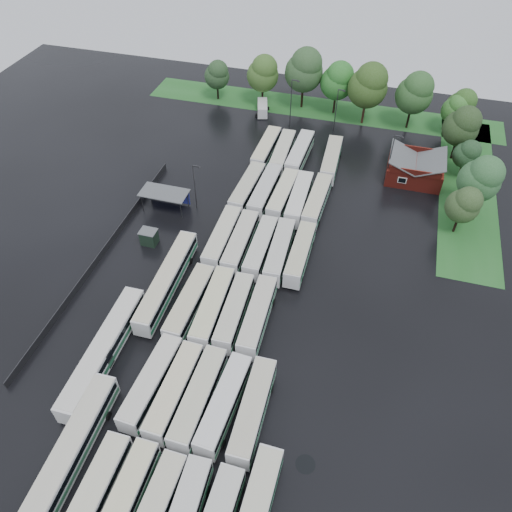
# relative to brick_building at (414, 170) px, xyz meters

# --- Properties ---
(ground) EXTENTS (160.00, 160.00, 0.00)m
(ground) POSITION_rel_brick_building_xyz_m (-24.00, -42.77, -1.87)
(ground) COLOR black
(ground) RESTS_ON ground
(brick_building) EXTENTS (10.07, 8.60, 5.39)m
(brick_building) POSITION_rel_brick_building_xyz_m (0.00, 0.00, 0.00)
(brick_building) COLOR maroon
(brick_building) RESTS_ON ground
(wash_shed) EXTENTS (8.20, 4.20, 3.58)m
(wash_shed) POSITION_rel_brick_building_xyz_m (-41.20, -20.74, 1.12)
(wash_shed) COLOR #2D2D30
(wash_shed) RESTS_ON ground
(utility_hut) EXTENTS (2.70, 2.20, 2.62)m
(utility_hut) POSITION_rel_brick_building_xyz_m (-40.20, -30.17, -0.55)
(utility_hut) COLOR black
(utility_hut) RESTS_ON ground
(grass_strip_north) EXTENTS (80.00, 10.00, 0.01)m
(grass_strip_north) POSITION_rel_brick_building_xyz_m (-22.00, 22.03, -1.86)
(grass_strip_north) COLOR #205C21
(grass_strip_north) RESTS_ON ground
(grass_strip_east) EXTENTS (10.00, 50.00, 0.01)m
(grass_strip_east) POSITION_rel_brick_building_xyz_m (10.00, 0.03, -1.86)
(grass_strip_east) COLOR #205C21
(grass_strip_east) RESTS_ON ground
(west_fence) EXTENTS (0.10, 50.00, 1.20)m
(west_fence) POSITION_rel_brick_building_xyz_m (-46.20, -34.77, -1.27)
(west_fence) COLOR #2D2D30
(west_fence) RESTS_ON ground
(bus_r0c0) EXTENTS (2.89, 12.89, 3.58)m
(bus_r0c0) POSITION_rel_brick_building_xyz_m (-28.47, -68.97, 0.10)
(bus_r0c0) COLOR silver
(bus_r0c0) RESTS_ON ground
(bus_r0c1) EXTENTS (2.73, 12.42, 3.45)m
(bus_r0c1) POSITION_rel_brick_building_xyz_m (-25.22, -68.51, 0.03)
(bus_r0c1) COLOR silver
(bus_r0c1) RESTS_ON ground
(bus_r1c0) EXTENTS (3.25, 12.75, 3.52)m
(bus_r1c0) POSITION_rel_brick_building_xyz_m (-28.35, -54.93, 0.07)
(bus_r1c0) COLOR silver
(bus_r1c0) RESTS_ON ground
(bus_r1c1) EXTENTS (2.89, 12.71, 3.53)m
(bus_r1c1) POSITION_rel_brick_building_xyz_m (-25.19, -55.26, 0.07)
(bus_r1c1) COLOR silver
(bus_r1c1) RESTS_ON ground
(bus_r1c2) EXTENTS (2.93, 13.06, 3.63)m
(bus_r1c2) POSITION_rel_brick_building_xyz_m (-22.06, -55.32, 0.13)
(bus_r1c2) COLOR silver
(bus_r1c2) RESTS_ON ground
(bus_r1c3) EXTENTS (3.31, 12.75, 3.52)m
(bus_r1c3) POSITION_rel_brick_building_xyz_m (-18.91, -55.23, 0.07)
(bus_r1c3) COLOR silver
(bus_r1c3) RESTS_ON ground
(bus_r1c4) EXTENTS (3.01, 12.96, 3.59)m
(bus_r1c4) POSITION_rel_brick_building_xyz_m (-15.41, -55.12, 0.11)
(bus_r1c4) COLOR silver
(bus_r1c4) RESTS_ON ground
(bus_r2c0) EXTENTS (2.97, 12.96, 3.59)m
(bus_r2c0) POSITION_rel_brick_building_xyz_m (-28.47, -41.90, 0.11)
(bus_r2c0) COLOR silver
(bus_r2c0) RESTS_ON ground
(bus_r2c1) EXTENTS (3.30, 13.24, 3.66)m
(bus_r2c1) POSITION_rel_brick_building_xyz_m (-25.09, -41.73, 0.15)
(bus_r2c1) COLOR silver
(bus_r2c1) RESTS_ON ground
(bus_r2c2) EXTENTS (3.09, 12.51, 3.46)m
(bus_r2c2) POSITION_rel_brick_building_xyz_m (-22.02, -41.61, 0.04)
(bus_r2c2) COLOR silver
(bus_r2c2) RESTS_ON ground
(bus_r2c3) EXTENTS (3.10, 12.83, 3.55)m
(bus_r2c3) POSITION_rel_brick_building_xyz_m (-18.73, -41.48, 0.09)
(bus_r2c3) COLOR silver
(bus_r2c3) RESTS_ON ground
(bus_r3c0) EXTENTS (2.97, 12.99, 3.60)m
(bus_r3c0) POSITION_rel_brick_building_xyz_m (-28.45, -27.74, 0.12)
(bus_r3c0) COLOR silver
(bus_r3c0) RESTS_ON ground
(bus_r3c1) EXTENTS (2.98, 12.90, 3.58)m
(bus_r3c1) POSITION_rel_brick_building_xyz_m (-25.36, -27.98, 0.10)
(bus_r3c1) COLOR silver
(bus_r3c1) RESTS_ON ground
(bus_r3c2) EXTENTS (2.80, 12.44, 3.45)m
(bus_r3c2) POSITION_rel_brick_building_xyz_m (-22.00, -28.13, 0.03)
(bus_r3c2) COLOR silver
(bus_r3c2) RESTS_ON ground
(bus_r3c3) EXTENTS (3.21, 12.77, 3.53)m
(bus_r3c3) POSITION_rel_brick_building_xyz_m (-18.94, -28.17, 0.07)
(bus_r3c3) COLOR silver
(bus_r3c3) RESTS_ON ground
(bus_r3c4) EXTENTS (2.69, 12.41, 3.45)m
(bus_r3c4) POSITION_rel_brick_building_xyz_m (-15.75, -27.85, 0.03)
(bus_r3c4) COLOR silver
(bus_r3c4) RESTS_ON ground
(bus_r4c0) EXTENTS (3.27, 12.91, 3.56)m
(bus_r4c0) POSITION_rel_brick_building_xyz_m (-28.38, -14.05, 0.09)
(bus_r4c0) COLOR silver
(bus_r4c0) RESTS_ON ground
(bus_r4c1) EXTENTS (3.09, 13.05, 3.61)m
(bus_r4c1) POSITION_rel_brick_building_xyz_m (-25.11, -14.03, 0.12)
(bus_r4c1) COLOR silver
(bus_r4c1) RESTS_ON ground
(bus_r4c2) EXTENTS (3.09, 12.62, 3.49)m
(bus_r4c2) POSITION_rel_brick_building_xyz_m (-21.86, -14.17, 0.05)
(bus_r4c2) COLOR silver
(bus_r4c2) RESTS_ON ground
(bus_r4c3) EXTENTS (2.99, 12.93, 3.59)m
(bus_r4c3) POSITION_rel_brick_building_xyz_m (-18.87, -14.51, 0.11)
(bus_r4c3) COLOR silver
(bus_r4c3) RESTS_ON ground
(bus_r4c4) EXTENTS (3.11, 12.88, 3.57)m
(bus_r4c4) POSITION_rel_brick_building_xyz_m (-15.74, -14.28, 0.09)
(bus_r4c4) COLOR silver
(bus_r4c4) RESTS_ON ground
(bus_r5c0) EXTENTS (2.95, 12.82, 3.56)m
(bus_r5c0) POSITION_rel_brick_building_xyz_m (-28.51, -0.67, 0.09)
(bus_r5c0) COLOR silver
(bus_r5c0) RESTS_ON ground
(bus_r5c1) EXTENTS (3.06, 12.79, 3.54)m
(bus_r5c1) POSITION_rel_brick_building_xyz_m (-25.10, -1.02, 0.08)
(bus_r5c1) COLOR silver
(bus_r5c1) RESTS_ON ground
(bus_r5c2) EXTENTS (3.20, 13.17, 3.64)m
(bus_r5c2) POSITION_rel_brick_building_xyz_m (-21.81, -0.52, 0.14)
(bus_r5c2) COLOR silver
(bus_r5c2) RESTS_ON ground
(bus_r5c4) EXTENTS (3.23, 13.03, 3.60)m
(bus_r5c4) POSITION_rel_brick_building_xyz_m (-15.54, -0.92, 0.11)
(bus_r5c4) COLOR silver
(bus_r5c4) RESTS_ON ground
(artic_bus_west_a) EXTENTS (3.35, 19.49, 3.60)m
(artic_bus_west_a) POSITION_rel_brick_building_xyz_m (-33.19, -66.06, 0.13)
(artic_bus_west_a) COLOR silver
(artic_bus_west_a) RESTS_ON ground
(artic_bus_west_b) EXTENTS (3.09, 18.87, 3.49)m
(artic_bus_west_b) POSITION_rel_brick_building_xyz_m (-33.28, -38.74, 0.07)
(artic_bus_west_b) COLOR silver
(artic_bus_west_b) RESTS_ON ground
(artic_bus_west_c) EXTENTS (3.15, 19.59, 3.63)m
(artic_bus_west_c) POSITION_rel_brick_building_xyz_m (-36.14, -52.42, 0.14)
(artic_bus_west_c) COLOR silver
(artic_bus_west_c) RESTS_ON ground
(minibus) EXTENTS (3.60, 6.12, 2.52)m
(minibus) POSITION_rel_brick_building_xyz_m (-33.93, 16.12, -0.47)
(minibus) COLOR silver
(minibus) RESTS_ON ground
(tree_north_0) EXTENTS (5.65, 5.65, 9.36)m
(tree_north_0) POSITION_rel_brick_building_xyz_m (-45.62, 19.85, 4.16)
(tree_north_0) COLOR black
(tree_north_0) RESTS_ON ground
(tree_north_1) EXTENTS (7.06, 7.06, 11.70)m
(tree_north_1) POSITION_rel_brick_building_xyz_m (-34.94, 20.24, 5.66)
(tree_north_1) COLOR black
(tree_north_1) RESTS_ON ground
(tree_north_2) EXTENTS (8.35, 8.35, 13.82)m
(tree_north_2) POSITION_rel_brick_building_xyz_m (-25.96, 21.44, 7.03)
(tree_north_2) COLOR black
(tree_north_2) RESTS_ON ground
(tree_north_3) EXTENTS (7.22, 7.22, 11.96)m
(tree_north_3) POSITION_rel_brick_building_xyz_m (-18.46, 20.81, 5.83)
(tree_north_3) COLOR black
(tree_north_3) RESTS_ON ground
(tree_north_4) EXTENTS (8.25, 8.25, 13.66)m
(tree_north_4) POSITION_rel_brick_building_xyz_m (-11.72, 18.04, 6.92)
(tree_north_4) COLOR #3C2418
(tree_north_4) RESTS_ON ground
(tree_north_5) EXTENTS (7.61, 7.61, 12.60)m
(tree_north_5) POSITION_rel_brick_building_xyz_m (-2.20, 18.75, 6.24)
(tree_north_5) COLOR black
(tree_north_5) RESTS_ON ground
(tree_north_6) EXTENTS (5.96, 5.96, 9.86)m
(tree_north_6) POSITION_rel_brick_building_xyz_m (7.37, 19.56, 4.48)
(tree_north_6) COLOR black
(tree_north_6) RESTS_ON ground
(tree_east_0) EXTENTS (5.50, 5.50, 9.11)m
(tree_east_0) POSITION_rel_brick_building_xyz_m (7.68, -13.58, 3.99)
(tree_east_0) COLOR black
(tree_east_0) RESTS_ON ground
(tree_east_1) EXTENTS (7.03, 7.03, 11.64)m
(tree_east_1) POSITION_rel_brick_building_xyz_m (9.97, -7.90, 5.62)
(tree_east_1) COLOR black
(tree_east_1) RESTS_ON ground
(tree_east_2) EXTENTS (4.79, 4.76, 7.89)m
(tree_east_2) POSITION_rel_brick_building_xyz_m (8.59, 3.18, 3.20)
(tree_east_2) COLOR #322311
(tree_east_2) RESTS_ON ground
(tree_east_3) EXTENTS (6.82, 6.82, 11.30)m
(tree_east_3) POSITION_rel_brick_building_xyz_m (7.20, 9.14, 5.40)
(tree_east_3) COLOR black
(tree_east_3) RESTS_ON ground
(tree_east_4) EXTENTS (5.44, 5.44, 9.01)m
(tree_east_4) POSITION_rel_brick_building_xyz_m (6.42, 18.53, 3.93)
(tree_east_4) COLOR black
(tree_east_4) RESTS_ON ground
(lamp_post_ne) EXTENTS (1.57, 0.31, 10.20)m
(lamp_post_ne) POSITION_rel_brick_building_xyz_m (-4.76, -2.97, 4.05)
(lamp_post_ne) COLOR #2D2D30
(lamp_post_ne) RESTS_ON ground
(lamp_post_nw) EXTENTS (1.39, 0.27, 9.02)m
(lamp_post_nw) POSITION_rel_brick_building_xyz_m (-35.94, -19.54, 3.37)
(lamp_post_nw) COLOR #2D2D30
(lamp_post_nw) RESTS_ON ground
(lamp_post_back_w) EXTENTS (1.65, 0.32, 10.71)m
(lamp_post_back_w) POSITION_rel_brick_building_xyz_m (-26.56, 12.10, 4.35)
(lamp_post_back_w) COLOR #2D2D30
(lamp_post_back_w) RESTS_ON ground
(lamp_post_back_e) EXTENTS (1.50, 0.29, 9.76)m
(lamp_post_back_e) POSITION_rel_brick_building_xyz_m (-17.09, 12.41, 3.80)
(lamp_post_back_e) COLOR #2D2D30
(lamp_post_back_e) RESTS_ON ground
(puddle_0) EXTENTS (3.64, 3.64, 0.01)m
(puddle_0) POSITION_rel_brick_building_xyz_m (-25.20, -65.19, -1.86)
(puddle_0) COLOR black
(puddle_0) RESTS_ON ground
(puddle_2) EXTENTS (7.31, 7.31, 0.01)m
(puddle_2) POSITION_rel_brick_building_xyz_m (-29.46, -40.06, -1.86)
(puddle_2) COLOR black
(puddle_2) RESTS_ON ground
(puddle_3) EXTENTS (3.22, 3.22, 0.01)m
(puddle_3) POSITION_rel_brick_building_xyz_m (-18.68, -45.67, -1.86)
(puddle_3) COLOR black
(puddle_3) RESTS_ON ground
(puddle_4) EXTENTS (2.27, 2.27, 0.01)m
(puddle_4) POSITION_rel_brick_building_xyz_m (-8.23, -58.76, -1.86)
(puddle_4) COLOR black
(puddle_4) RESTS_ON ground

